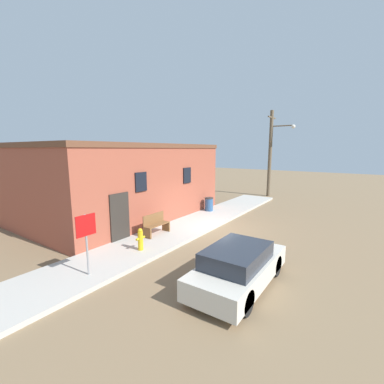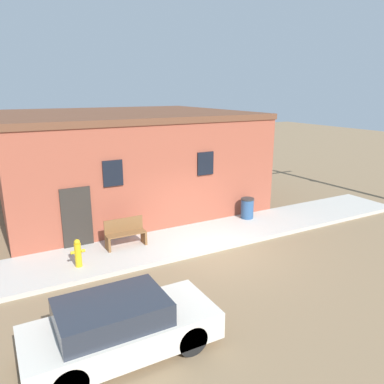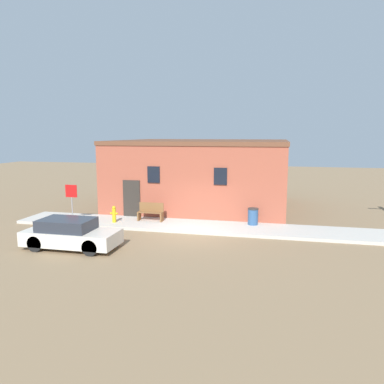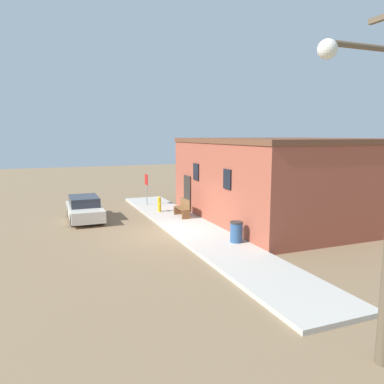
{
  "view_description": "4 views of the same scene",
  "coord_description": "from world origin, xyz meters",
  "px_view_note": "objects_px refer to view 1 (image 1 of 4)",
  "views": [
    {
      "loc": [
        -11.12,
        -6.19,
        4.04
      ],
      "look_at": [
        -0.25,
        1.25,
        1.85
      ],
      "focal_mm": 24.0,
      "sensor_mm": 36.0,
      "label": 1
    },
    {
      "loc": [
        -6.34,
        -9.84,
        5.31
      ],
      "look_at": [
        -0.25,
        1.25,
        1.85
      ],
      "focal_mm": 35.0,
      "sensor_mm": 36.0,
      "label": 2
    },
    {
      "loc": [
        3.92,
        -16.96,
        4.76
      ],
      "look_at": [
        -0.25,
        1.25,
        1.85
      ],
      "focal_mm": 35.0,
      "sensor_mm": 36.0,
      "label": 3
    },
    {
      "loc": [
        16.0,
        -5.25,
        4.51
      ],
      "look_at": [
        -0.25,
        1.25,
        1.85
      ],
      "focal_mm": 35.0,
      "sensor_mm": 36.0,
      "label": 4
    }
  ],
  "objects_px": {
    "trash_bin": "(209,204)",
    "utility_pole": "(271,151)",
    "parked_car": "(239,266)",
    "stop_sign": "(86,233)",
    "fire_hydrant": "(140,239)",
    "bench": "(156,225)"
  },
  "relations": [
    {
      "from": "trash_bin",
      "to": "parked_car",
      "type": "xyz_separation_m",
      "value": [
        -7.22,
        -5.3,
        0.03
      ]
    },
    {
      "from": "stop_sign",
      "to": "utility_pole",
      "type": "xyz_separation_m",
      "value": [
        17.75,
        -0.02,
        2.38
      ]
    },
    {
      "from": "fire_hydrant",
      "to": "parked_car",
      "type": "xyz_separation_m",
      "value": [
        -0.06,
        -4.16,
        0.02
      ]
    },
    {
      "from": "stop_sign",
      "to": "parked_car",
      "type": "bearing_deg",
      "value": -60.42
    },
    {
      "from": "stop_sign",
      "to": "bench",
      "type": "height_order",
      "value": "stop_sign"
    },
    {
      "from": "utility_pole",
      "to": "parked_car",
      "type": "relative_size",
      "value": 1.84
    },
    {
      "from": "bench",
      "to": "utility_pole",
      "type": "bearing_deg",
      "value": -3.88
    },
    {
      "from": "fire_hydrant",
      "to": "stop_sign",
      "type": "distance_m",
      "value": 2.53
    },
    {
      "from": "fire_hydrant",
      "to": "trash_bin",
      "type": "relative_size",
      "value": 1.03
    },
    {
      "from": "stop_sign",
      "to": "utility_pole",
      "type": "height_order",
      "value": "utility_pole"
    },
    {
      "from": "fire_hydrant",
      "to": "parked_car",
      "type": "relative_size",
      "value": 0.22
    },
    {
      "from": "bench",
      "to": "utility_pole",
      "type": "distance_m",
      "value": 14.06
    },
    {
      "from": "bench",
      "to": "parked_car",
      "type": "relative_size",
      "value": 0.34
    },
    {
      "from": "trash_bin",
      "to": "utility_pole",
      "type": "xyz_separation_m",
      "value": [
        8.24,
        -1.28,
        3.31
      ]
    },
    {
      "from": "bench",
      "to": "utility_pole",
      "type": "height_order",
      "value": "utility_pole"
    },
    {
      "from": "stop_sign",
      "to": "bench",
      "type": "xyz_separation_m",
      "value": [
        4.11,
        0.91,
        -0.9
      ]
    },
    {
      "from": "stop_sign",
      "to": "utility_pole",
      "type": "bearing_deg",
      "value": -0.05
    },
    {
      "from": "fire_hydrant",
      "to": "trash_bin",
      "type": "xyz_separation_m",
      "value": [
        7.15,
        1.14,
        -0.01
      ]
    },
    {
      "from": "fire_hydrant",
      "to": "trash_bin",
      "type": "bearing_deg",
      "value": 9.06
    },
    {
      "from": "fire_hydrant",
      "to": "utility_pole",
      "type": "height_order",
      "value": "utility_pole"
    },
    {
      "from": "bench",
      "to": "parked_car",
      "type": "height_order",
      "value": "parked_car"
    },
    {
      "from": "trash_bin",
      "to": "utility_pole",
      "type": "bearing_deg",
      "value": -8.8
    }
  ]
}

